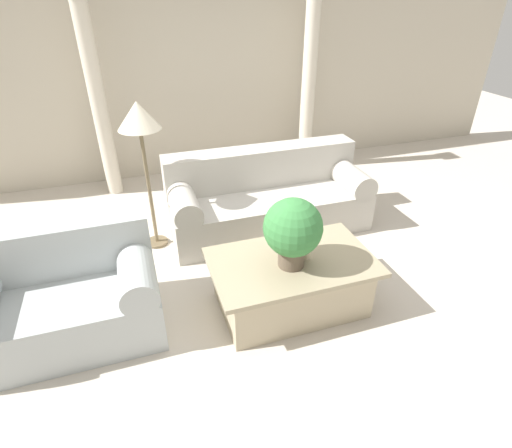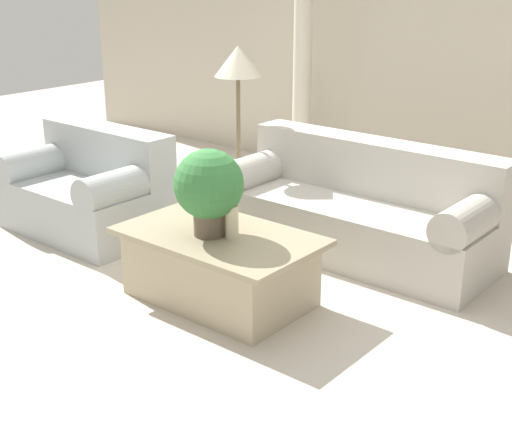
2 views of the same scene
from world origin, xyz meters
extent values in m
plane|color=beige|center=(0.00, 0.00, 0.00)|extent=(16.00, 16.00, 0.00)
cube|color=beige|center=(0.00, 2.76, 1.60)|extent=(10.00, 0.06, 3.20)
cube|color=#B7B2A8|center=(0.36, 0.80, 0.22)|extent=(2.16, 0.85, 0.43)
cube|color=#B7B2A8|center=(0.36, 1.08, 0.65)|extent=(2.16, 0.30, 0.42)
cylinder|color=#B7B2A8|center=(-0.58, 0.80, 0.51)|extent=(0.28, 0.85, 0.28)
cylinder|color=#B7B2A8|center=(1.30, 0.80, 0.51)|extent=(0.28, 0.85, 0.28)
cube|color=#ABB1B1|center=(-1.65, -0.22, 0.22)|extent=(1.37, 0.85, 0.43)
cube|color=#ABB1B1|center=(-1.65, 0.05, 0.65)|extent=(1.37, 0.30, 0.42)
cylinder|color=#ABB1B1|center=(-1.10, -0.22, 0.51)|extent=(0.28, 0.85, 0.28)
cube|color=tan|center=(0.10, -0.46, 0.22)|extent=(1.17, 0.71, 0.44)
cube|color=tan|center=(0.10, -0.46, 0.46)|extent=(1.32, 0.81, 0.04)
cylinder|color=brown|center=(0.07, -0.51, 0.55)|extent=(0.21, 0.21, 0.15)
sphere|color=#387A3D|center=(0.07, -0.51, 0.82)|extent=(0.45, 0.45, 0.45)
cylinder|color=beige|center=(0.21, -0.46, 0.59)|extent=(0.08, 0.08, 0.22)
cylinder|color=brown|center=(-0.88, 0.87, 0.01)|extent=(0.23, 0.23, 0.03)
cylinder|color=brown|center=(-0.88, 0.87, 0.64)|extent=(0.04, 0.04, 1.22)
cone|color=beige|center=(-0.88, 0.87, 1.38)|extent=(0.39, 0.39, 0.25)
cylinder|color=beige|center=(-1.27, 2.32, 1.16)|extent=(0.19, 0.19, 2.32)
cylinder|color=beige|center=(1.47, 2.32, 1.16)|extent=(0.19, 0.19, 2.32)
camera|label=1|loc=(-0.99, -2.84, 2.39)|focal=28.00mm
camera|label=2|loc=(3.07, -3.67, 2.16)|focal=50.00mm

